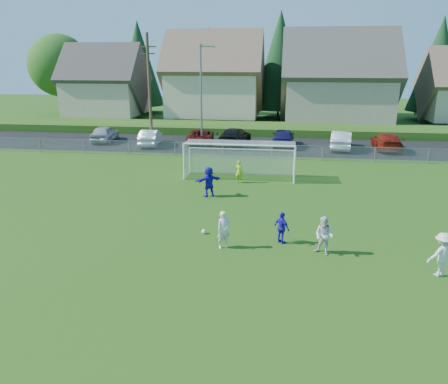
{
  "coord_description": "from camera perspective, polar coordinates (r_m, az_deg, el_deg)",
  "views": [
    {
      "loc": [
        2.83,
        -12.73,
        7.86
      ],
      "look_at": [
        0.0,
        8.0,
        1.4
      ],
      "focal_mm": 35.0,
      "sensor_mm": 36.0,
      "label": 1
    }
  ],
  "objects": [
    {
      "name": "houses_row",
      "position": [
        55.2,
        7.18,
        16.47
      ],
      "size": [
        53.9,
        11.45,
        13.27
      ],
      "color": "tan",
      "rests_on": "ground"
    },
    {
      "name": "utility_pole",
      "position": [
        41.69,
        -9.71,
        13.18
      ],
      "size": [
        1.6,
        0.26,
        10.0
      ],
      "color": "#473321",
      "rests_on": "ground"
    },
    {
      "name": "goalkeeper",
      "position": [
        28.51,
        1.98,
        2.68
      ],
      "size": [
        0.62,
        0.5,
        1.48
      ],
      "primitive_type": "imported",
      "rotation": [
        0.0,
        0.0,
        2.83
      ],
      "color": "#9ACE18",
      "rests_on": "ground"
    },
    {
      "name": "player_blue_a",
      "position": [
        19.35,
        7.56,
        -4.66
      ],
      "size": [
        0.85,
        0.83,
        1.44
      ],
      "primitive_type": "imported",
      "rotation": [
        0.0,
        0.0,
        2.38
      ],
      "color": "#1D13B2",
      "rests_on": "ground"
    },
    {
      "name": "car_b",
      "position": [
        41.49,
        -9.58,
        7.03
      ],
      "size": [
        2.1,
        4.65,
        1.48
      ],
      "primitive_type": "imported",
      "rotation": [
        0.0,
        0.0,
        3.26
      ],
      "color": "white",
      "rests_on": "ground"
    },
    {
      "name": "player_white_c",
      "position": [
        18.28,
        26.56,
        -7.31
      ],
      "size": [
        1.26,
        0.98,
        1.71
      ],
      "primitive_type": "imported",
      "rotation": [
        0.0,
        0.0,
        3.5
      ],
      "color": "silver",
      "rests_on": "ground"
    },
    {
      "name": "player_white_a",
      "position": [
        18.69,
        -0.02,
        -4.95
      ],
      "size": [
        0.72,
        0.65,
        1.65
      ],
      "primitive_type": "imported",
      "rotation": [
        0.0,
        0.0,
        0.56
      ],
      "color": "silver",
      "rests_on": "ground"
    },
    {
      "name": "soccer_ball",
      "position": [
        20.42,
        -2.65,
        -5.17
      ],
      "size": [
        0.22,
        0.22,
        0.22
      ],
      "primitive_type": "sphere",
      "color": "white",
      "rests_on": "ground"
    },
    {
      "name": "player_blue_b",
      "position": [
        25.64,
        -1.99,
        1.38
      ],
      "size": [
        1.66,
        1.38,
        1.79
      ],
      "primitive_type": "imported",
      "rotation": [
        0.0,
        0.0,
        3.75
      ],
      "color": "#1D13B2",
      "rests_on": "ground"
    },
    {
      "name": "tree_row",
      "position": [
        61.5,
        6.36,
        16.16
      ],
      "size": [
        65.98,
        12.36,
        13.8
      ],
      "color": "#382616",
      "rests_on": "ground"
    },
    {
      "name": "chainlink_fence",
      "position": [
        35.59,
        3.06,
        5.4
      ],
      "size": [
        52.06,
        0.06,
        1.2
      ],
      "color": "gray",
      "rests_on": "ground"
    },
    {
      "name": "car_f",
      "position": [
        40.61,
        15.06,
        6.57
      ],
      "size": [
        2.37,
        5.09,
        1.61
      ],
      "primitive_type": "imported",
      "rotation": [
        0.0,
        0.0,
        3.0
      ],
      "color": "silver",
      "rests_on": "ground"
    },
    {
      "name": "soccer_goal",
      "position": [
        29.59,
        2.11,
        4.98
      ],
      "size": [
        7.42,
        1.9,
        2.5
      ],
      "color": "white",
      "rests_on": "ground"
    },
    {
      "name": "car_g",
      "position": [
        41.52,
        20.49,
        6.21
      ],
      "size": [
        2.25,
        5.2,
        1.49
      ],
      "primitive_type": "imported",
      "rotation": [
        0.0,
        0.0,
        3.11
      ],
      "color": "maroon",
      "rests_on": "ground"
    },
    {
      "name": "car_a",
      "position": [
        44.49,
        -15.33,
        7.38
      ],
      "size": [
        2.23,
        4.69,
        1.55
      ],
      "primitive_type": "imported",
      "rotation": [
        0.0,
        0.0,
        3.23
      ],
      "color": "#AAADB2",
      "rests_on": "ground"
    },
    {
      "name": "car_d",
      "position": [
        41.15,
        1.39,
        7.26
      ],
      "size": [
        2.96,
        5.74,
        1.59
      ],
      "primitive_type": "imported",
      "rotation": [
        0.0,
        0.0,
        3.01
      ],
      "color": "black",
      "rests_on": "ground"
    },
    {
      "name": "car_c",
      "position": [
        41.76,
        -3.08,
        7.29
      ],
      "size": [
        3.09,
        5.49,
        1.45
      ],
      "primitive_type": "imported",
      "rotation": [
        0.0,
        0.0,
        3.28
      ],
      "color": "#4C0A08",
      "rests_on": "ground"
    },
    {
      "name": "car_e",
      "position": [
        40.96,
        7.73,
        7.1
      ],
      "size": [
        2.08,
        4.88,
        1.64
      ],
      "primitive_type": "imported",
      "rotation": [
        0.0,
        0.0,
        3.11
      ],
      "color": "#171242",
      "rests_on": "ground"
    },
    {
      "name": "player_white_b",
      "position": [
        18.56,
        12.93,
        -5.59
      ],
      "size": [
        1.01,
        0.95,
        1.65
      ],
      "primitive_type": "imported",
      "rotation": [
        0.0,
        0.0,
        -0.54
      ],
      "color": "silver",
      "rests_on": "ground"
    },
    {
      "name": "ground",
      "position": [
        15.23,
        -4.19,
        -13.96
      ],
      "size": [
        160.0,
        160.0,
        0.0
      ],
      "primitive_type": "plane",
      "color": "#193D0C",
      "rests_on": "ground"
    },
    {
      "name": "streetlight",
      "position": [
        39.53,
        -2.93,
        12.75
      ],
      "size": [
        1.38,
        0.18,
        9.0
      ],
      "color": "slate",
      "rests_on": "ground"
    },
    {
      "name": "asphalt_lot",
      "position": [
        41.09,
        3.7,
        6.1
      ],
      "size": [
        60.0,
        60.0,
        0.0
      ],
      "primitive_type": "plane",
      "color": "black",
      "rests_on": "ground"
    },
    {
      "name": "grass_embankment",
      "position": [
        48.4,
        4.37,
        8.23
      ],
      "size": [
        70.0,
        6.0,
        0.8
      ],
      "primitive_type": "cube",
      "color": "#1E420F",
      "rests_on": "ground"
    }
  ]
}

